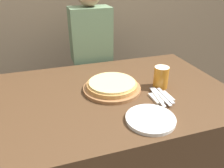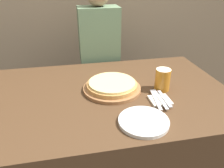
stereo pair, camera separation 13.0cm
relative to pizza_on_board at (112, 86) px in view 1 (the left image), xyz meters
The scene contains 9 objects.
dining_table 0.40m from the pizza_on_board, 150.43° to the right, with size 1.47×0.95×0.75m.
pizza_on_board is the anchor object (origin of this frame).
beer_glass 0.30m from the pizza_on_board, 10.10° to the right, with size 0.09×0.09×0.13m.
dinner_plate 0.36m from the pizza_on_board, 76.57° to the right, with size 0.24×0.24×0.02m.
napkin_stack 0.29m from the pizza_on_board, 37.25° to the right, with size 0.11×0.11×0.01m.
fork 0.27m from the pizza_on_board, 40.41° to the right, with size 0.05×0.21×0.00m.
dinner_knife 0.29m from the pizza_on_board, 37.25° to the right, with size 0.02×0.21×0.00m.
spoon 0.31m from the pizza_on_board, 34.49° to the right, with size 0.02×0.18×0.00m.
diner_person 0.61m from the pizza_on_board, 88.84° to the left, with size 0.32×0.20×1.33m.
Camera 1 is at (-0.32, -1.08, 1.39)m, focal length 35.00 mm.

